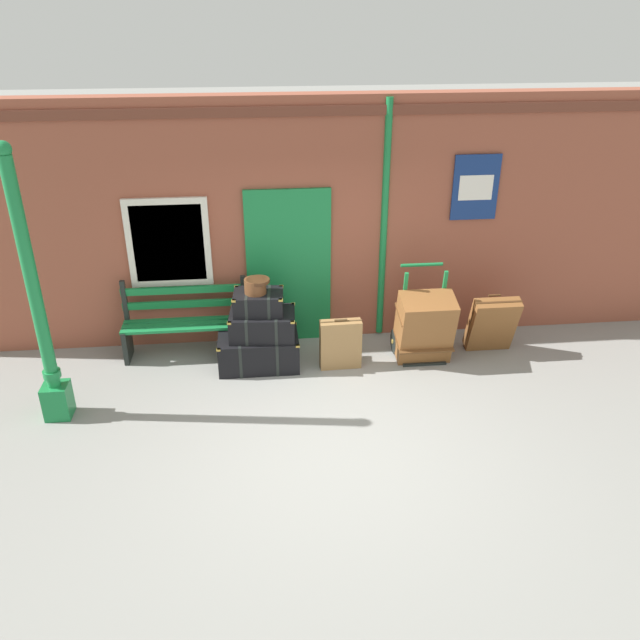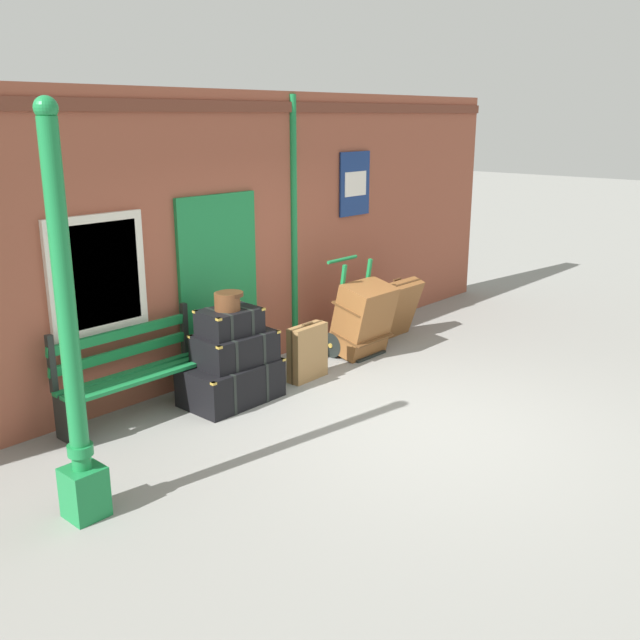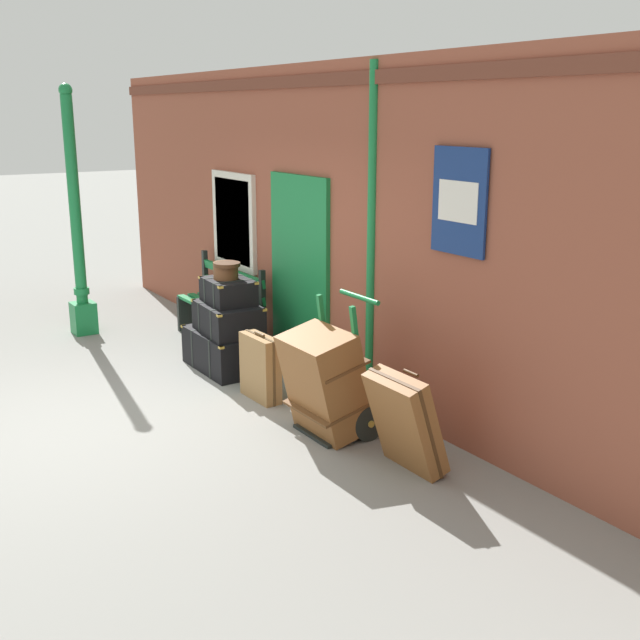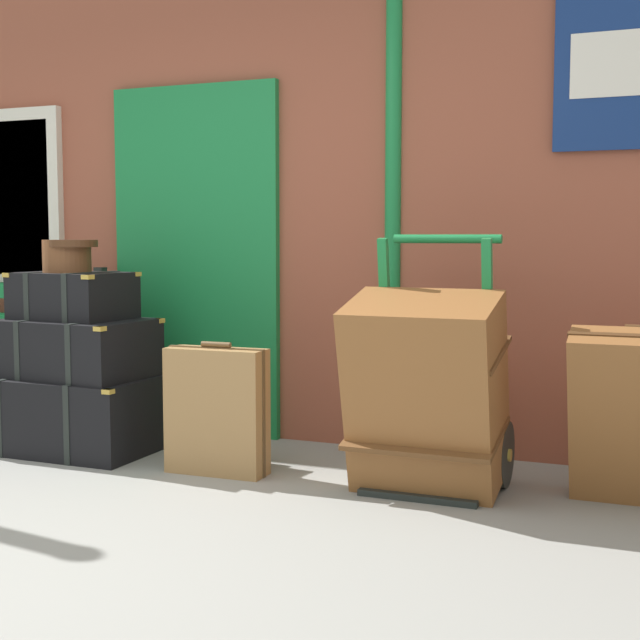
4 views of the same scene
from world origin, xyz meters
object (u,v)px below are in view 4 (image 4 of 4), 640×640
at_px(steamer_trunk_top, 73,296).
at_px(steamer_trunk_base, 70,412).
at_px(steamer_trunk_middle, 77,348).
at_px(porters_trolley, 435,429).
at_px(round_hatbox, 68,254).
at_px(large_brown_trunk, 426,392).
at_px(suitcase_oxblood, 217,411).

bearing_deg(steamer_trunk_top, steamer_trunk_base, -141.80).
bearing_deg(steamer_trunk_base, steamer_trunk_top, 38.20).
height_order(steamer_trunk_middle, porters_trolley, porters_trolley).
xyz_separation_m(steamer_trunk_middle, round_hatbox, (-0.06, 0.02, 0.52)).
bearing_deg(steamer_trunk_middle, porters_trolley, 2.12).
bearing_deg(large_brown_trunk, steamer_trunk_base, 177.21).
height_order(steamer_trunk_base, suitcase_oxblood, suitcase_oxblood).
distance_m(steamer_trunk_base, porters_trolley, 2.11).
distance_m(round_hatbox, large_brown_trunk, 2.20).
distance_m(steamer_trunk_middle, porters_trolley, 2.07).
bearing_deg(large_brown_trunk, steamer_trunk_middle, 177.33).
relative_size(steamer_trunk_base, steamer_trunk_top, 1.58).
bearing_deg(porters_trolley, steamer_trunk_base, -178.15).
bearing_deg(porters_trolley, steamer_trunk_top, -178.68).
distance_m(steamer_trunk_base, large_brown_trunk, 2.13).
relative_size(steamer_trunk_base, round_hatbox, 3.26).
distance_m(steamer_trunk_base, steamer_trunk_top, 0.66).
distance_m(steamer_trunk_base, round_hatbox, 0.89).
height_order(round_hatbox, suitcase_oxblood, round_hatbox).
xyz_separation_m(round_hatbox, porters_trolley, (2.10, 0.06, -0.83)).
height_order(porters_trolley, suitcase_oxblood, porters_trolley).
relative_size(steamer_trunk_base, suitcase_oxblood, 1.49).
bearing_deg(steamer_trunk_base, suitcase_oxblood, -8.37).
bearing_deg(suitcase_oxblood, porters_trolley, 11.50).
distance_m(steamer_trunk_base, steamer_trunk_middle, 0.38).
xyz_separation_m(steamer_trunk_middle, porters_trolley, (2.04, 0.08, -0.31)).
xyz_separation_m(steamer_trunk_base, steamer_trunk_middle, (0.06, -0.01, 0.37)).
bearing_deg(suitcase_oxblood, steamer_trunk_middle, 171.52).
bearing_deg(round_hatbox, steamer_trunk_middle, -17.75).
relative_size(round_hatbox, porters_trolley, 0.26).
xyz_separation_m(round_hatbox, large_brown_trunk, (2.10, -0.11, -0.63)).
distance_m(steamer_trunk_top, round_hatbox, 0.24).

